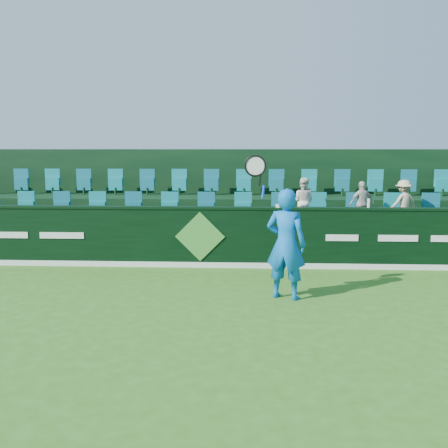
# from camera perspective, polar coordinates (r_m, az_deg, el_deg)

# --- Properties ---
(ground) EXTENTS (60.00, 60.00, 0.00)m
(ground) POSITION_cam_1_polar(r_m,az_deg,el_deg) (7.44, -5.65, -12.04)
(ground) COLOR #356C19
(ground) RESTS_ON ground
(sponsor_hoarding) EXTENTS (16.00, 0.25, 1.35)m
(sponsor_hoarding) POSITION_cam_1_polar(r_m,az_deg,el_deg) (11.10, -2.69, -1.48)
(sponsor_hoarding) COLOR black
(sponsor_hoarding) RESTS_ON ground
(stand_tier_front) EXTENTS (16.00, 2.00, 0.80)m
(stand_tier_front) POSITION_cam_1_polar(r_m,az_deg,el_deg) (12.23, -2.21, -1.84)
(stand_tier_front) COLOR black
(stand_tier_front) RESTS_ON ground
(stand_tier_back) EXTENTS (16.00, 1.80, 1.30)m
(stand_tier_back) POSITION_cam_1_polar(r_m,az_deg,el_deg) (14.06, -1.54, 0.57)
(stand_tier_back) COLOR black
(stand_tier_back) RESTS_ON ground
(stand_rear) EXTENTS (16.00, 4.10, 2.60)m
(stand_rear) POSITION_cam_1_polar(r_m,az_deg,el_deg) (14.44, -1.42, 3.04)
(stand_rear) COLOR black
(stand_rear) RESTS_ON ground
(seat_row_front) EXTENTS (13.50, 0.50, 0.60)m
(seat_row_front) POSITION_cam_1_polar(r_m,az_deg,el_deg) (12.52, -2.07, 1.65)
(seat_row_front) COLOR teal
(seat_row_front) RESTS_ON stand_tier_front
(seat_row_back) EXTENTS (13.50, 0.50, 0.60)m
(seat_row_back) POSITION_cam_1_polar(r_m,az_deg,el_deg) (14.26, -1.47, 4.52)
(seat_row_back) COLOR teal
(seat_row_back) RESTS_ON stand_tier_back
(tennis_player) EXTENTS (1.17, 0.69, 2.54)m
(tennis_player) POSITION_cam_1_polar(r_m,az_deg,el_deg) (8.75, 7.06, -2.21)
(tennis_player) COLOR blue
(tennis_player) RESTS_ON ground
(spectator_left) EXTENTS (0.67, 0.60, 1.13)m
(spectator_left) POSITION_cam_1_polar(r_m,az_deg,el_deg) (12.14, 9.00, 2.59)
(spectator_left) COLOR white
(spectator_left) RESTS_ON stand_tier_front
(spectator_middle) EXTENTS (0.67, 0.43, 1.05)m
(spectator_middle) POSITION_cam_1_polar(r_m,az_deg,el_deg) (12.38, 15.48, 2.31)
(spectator_middle) COLOR beige
(spectator_middle) RESTS_ON stand_tier_front
(spectator_right) EXTENTS (0.80, 0.62, 1.09)m
(spectator_right) POSITION_cam_1_polar(r_m,az_deg,el_deg) (12.63, 19.82, 2.31)
(spectator_right) COLOR beige
(spectator_right) RESTS_ON stand_tier_front
(towel) EXTENTS (0.37, 0.24, 0.05)m
(towel) POSITION_cam_1_polar(r_m,az_deg,el_deg) (10.98, 6.90, 2.06)
(towel) COLOR white
(towel) RESTS_ON sponsor_hoarding
(drinks_bottle) EXTENTS (0.06, 0.06, 0.20)m
(drinks_bottle) POSITION_cam_1_polar(r_m,az_deg,el_deg) (11.26, 16.21, 2.31)
(drinks_bottle) COLOR silver
(drinks_bottle) RESTS_ON sponsor_hoarding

